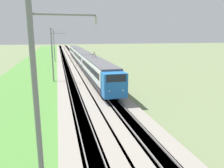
# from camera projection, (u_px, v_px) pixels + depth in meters

# --- Properties ---
(ballast_main) EXTENTS (240.00, 4.40, 0.30)m
(ballast_main) POSITION_uv_depth(u_px,v_px,m) (67.00, 69.00, 50.68)
(ballast_main) COLOR gray
(ballast_main) RESTS_ON ground
(ballast_adjacent) EXTENTS (240.00, 4.40, 0.30)m
(ballast_adjacent) POSITION_uv_depth(u_px,v_px,m) (85.00, 69.00, 51.66)
(ballast_adjacent) COLOR gray
(ballast_adjacent) RESTS_ON ground
(track_main) EXTENTS (240.00, 1.57, 0.45)m
(track_main) POSITION_uv_depth(u_px,v_px,m) (67.00, 69.00, 50.68)
(track_main) COLOR #4C4238
(track_main) RESTS_ON ground
(track_adjacent) EXTENTS (240.00, 1.57, 0.45)m
(track_adjacent) POSITION_uv_depth(u_px,v_px,m) (85.00, 69.00, 51.66)
(track_adjacent) COLOR #4C4238
(track_adjacent) RESTS_ON ground
(grass_verge) EXTENTS (240.00, 11.61, 0.12)m
(grass_verge) POSITION_uv_depth(u_px,v_px,m) (35.00, 71.00, 49.06)
(grass_verge) COLOR #4C8438
(grass_verge) RESTS_ON ground
(passenger_train) EXTENTS (65.64, 2.85, 5.15)m
(passenger_train) POSITION_uv_depth(u_px,v_px,m) (83.00, 57.00, 55.23)
(passenger_train) COLOR blue
(passenger_train) RESTS_ON ground
(catenary_mast_near) EXTENTS (0.22, 2.56, 9.57)m
(catenary_mast_near) POSITION_uv_depth(u_px,v_px,m) (38.00, 113.00, 8.59)
(catenary_mast_near) COLOR slate
(catenary_mast_near) RESTS_ON ground
(catenary_mast_mid) EXTENTS (0.22, 2.56, 9.11)m
(catenary_mast_mid) POSITION_uv_depth(u_px,v_px,m) (53.00, 55.00, 36.82)
(catenary_mast_mid) COLOR slate
(catenary_mast_mid) RESTS_ON ground
(catenary_mast_far) EXTENTS (0.22, 2.56, 9.76)m
(catenary_mast_far) POSITION_uv_depth(u_px,v_px,m) (54.00, 45.00, 64.93)
(catenary_mast_far) COLOR slate
(catenary_mast_far) RESTS_ON ground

